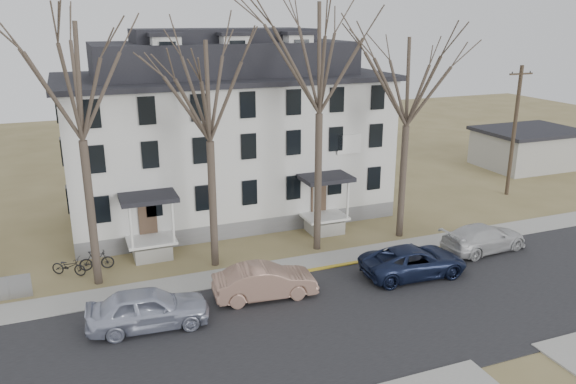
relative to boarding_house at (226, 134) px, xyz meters
name	(u,v)px	position (x,y,z in m)	size (l,w,h in m)	color
ground	(392,339)	(2.00, -17.95, -5.38)	(120.00, 120.00, 0.00)	olive
main_road	(368,316)	(2.00, -15.95, -5.38)	(120.00, 10.00, 0.04)	#27272A
far_sidewalk	(314,263)	(2.00, -9.95, -5.38)	(120.00, 2.00, 0.08)	#A09F97
yellow_curb	(402,256)	(7.00, -10.85, -5.38)	(14.00, 0.25, 0.06)	gold
boarding_house	(226,134)	(0.00, 0.00, 0.00)	(20.80, 12.36, 12.05)	slate
distant_building	(528,148)	(28.00, 2.05, -3.70)	(8.50, 6.50, 3.35)	#A09F97
tree_far_left	(75,73)	(-9.00, -8.15, 4.96)	(8.40, 8.40, 13.72)	#473B31
tree_mid_left	(208,84)	(-3.00, -8.15, 4.22)	(7.80, 7.80, 12.74)	#473B31
tree_center	(320,50)	(3.00, -8.15, 5.71)	(9.00, 9.00, 14.70)	#473B31
tree_mid_right	(409,76)	(8.50, -8.15, 4.22)	(7.80, 7.80, 12.74)	#473B31
utility_pole_far	(514,130)	(20.50, -3.95, -0.47)	(2.00, 0.28, 9.50)	#3D3023
car_silver	(148,309)	(-7.23, -13.37, -4.50)	(2.07, 5.14, 1.75)	#B0B6CB
car_tan	(265,282)	(-1.73, -12.66, -4.58)	(1.70, 4.86, 1.60)	#9B7462
car_navy	(414,262)	(6.16, -13.18, -4.62)	(2.54, 5.50, 1.53)	#161E3B
car_white	(484,238)	(11.66, -11.92, -4.62)	(2.13, 5.24, 1.52)	silver
bicycle_left	(69,267)	(-10.33, -6.75, -4.89)	(0.65, 1.86, 0.98)	black
bicycle_right	(97,261)	(-8.96, -6.59, -4.85)	(0.50, 1.76, 1.06)	black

